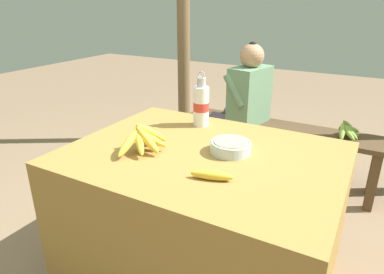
{
  "coord_description": "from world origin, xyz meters",
  "views": [
    {
      "loc": [
        0.65,
        -1.28,
        1.37
      ],
      "look_at": [
        -0.09,
        0.05,
        0.76
      ],
      "focal_mm": 32.0,
      "sensor_mm": 36.0,
      "label": 1
    }
  ],
  "objects_px": {
    "banana_bunch_ripe": "(143,138)",
    "seated_vendor": "(244,100)",
    "serving_bowl": "(231,146)",
    "water_bottle": "(201,105)",
    "banana_bunch_green": "(347,129)",
    "wooden_bench": "(280,136)",
    "loose_banana_front": "(212,175)"
  },
  "relations": [
    {
      "from": "serving_bowl",
      "to": "loose_banana_front",
      "type": "xyz_separation_m",
      "value": [
        0.04,
        -0.27,
        -0.01
      ]
    },
    {
      "from": "banana_bunch_ripe",
      "to": "loose_banana_front",
      "type": "height_order",
      "value": "banana_bunch_ripe"
    },
    {
      "from": "loose_banana_front",
      "to": "seated_vendor",
      "type": "bearing_deg",
      "value": 106.12
    },
    {
      "from": "wooden_bench",
      "to": "banana_bunch_green",
      "type": "bearing_deg",
      "value": 0.05
    },
    {
      "from": "serving_bowl",
      "to": "water_bottle",
      "type": "relative_size",
      "value": 0.62
    },
    {
      "from": "serving_bowl",
      "to": "seated_vendor",
      "type": "distance_m",
      "value": 1.22
    },
    {
      "from": "seated_vendor",
      "to": "banana_bunch_green",
      "type": "height_order",
      "value": "seated_vendor"
    },
    {
      "from": "wooden_bench",
      "to": "seated_vendor",
      "type": "distance_m",
      "value": 0.4
    },
    {
      "from": "loose_banana_front",
      "to": "banana_bunch_green",
      "type": "height_order",
      "value": "loose_banana_front"
    },
    {
      "from": "banana_bunch_ripe",
      "to": "serving_bowl",
      "type": "relative_size",
      "value": 1.59
    },
    {
      "from": "serving_bowl",
      "to": "banana_bunch_green",
      "type": "bearing_deg",
      "value": 71.18
    },
    {
      "from": "serving_bowl",
      "to": "wooden_bench",
      "type": "height_order",
      "value": "serving_bowl"
    },
    {
      "from": "loose_banana_front",
      "to": "banana_bunch_green",
      "type": "relative_size",
      "value": 0.64
    },
    {
      "from": "water_bottle",
      "to": "banana_bunch_ripe",
      "type": "bearing_deg",
      "value": -99.7
    },
    {
      "from": "banana_bunch_green",
      "to": "serving_bowl",
      "type": "bearing_deg",
      "value": -108.82
    },
    {
      "from": "serving_bowl",
      "to": "banana_bunch_green",
      "type": "distance_m",
      "value": 1.26
    },
    {
      "from": "banana_bunch_ripe",
      "to": "banana_bunch_green",
      "type": "xyz_separation_m",
      "value": [
        0.76,
        1.35,
        -0.26
      ]
    },
    {
      "from": "banana_bunch_ripe",
      "to": "water_bottle",
      "type": "height_order",
      "value": "water_bottle"
    },
    {
      "from": "banana_bunch_ripe",
      "to": "banana_bunch_green",
      "type": "height_order",
      "value": "banana_bunch_ripe"
    },
    {
      "from": "water_bottle",
      "to": "banana_bunch_green",
      "type": "height_order",
      "value": "water_bottle"
    },
    {
      "from": "banana_bunch_green",
      "to": "wooden_bench",
      "type": "bearing_deg",
      "value": -179.95
    },
    {
      "from": "banana_bunch_ripe",
      "to": "wooden_bench",
      "type": "relative_size",
      "value": 0.19
    },
    {
      "from": "water_bottle",
      "to": "loose_banana_front",
      "type": "xyz_separation_m",
      "value": [
        0.33,
        -0.53,
        -0.1
      ]
    },
    {
      "from": "banana_bunch_ripe",
      "to": "banana_bunch_green",
      "type": "relative_size",
      "value": 1.11
    },
    {
      "from": "wooden_bench",
      "to": "banana_bunch_green",
      "type": "distance_m",
      "value": 0.48
    },
    {
      "from": "seated_vendor",
      "to": "banana_bunch_green",
      "type": "bearing_deg",
      "value": -165.3
    },
    {
      "from": "loose_banana_front",
      "to": "seated_vendor",
      "type": "height_order",
      "value": "seated_vendor"
    },
    {
      "from": "banana_bunch_ripe",
      "to": "seated_vendor",
      "type": "bearing_deg",
      "value": 90.59
    },
    {
      "from": "banana_bunch_ripe",
      "to": "serving_bowl",
      "type": "distance_m",
      "value": 0.4
    },
    {
      "from": "wooden_bench",
      "to": "banana_bunch_green",
      "type": "xyz_separation_m",
      "value": [
        0.46,
        0.0,
        0.14
      ]
    },
    {
      "from": "banana_bunch_ripe",
      "to": "loose_banana_front",
      "type": "xyz_separation_m",
      "value": [
        0.4,
        -0.1,
        -0.04
      ]
    },
    {
      "from": "seated_vendor",
      "to": "banana_bunch_green",
      "type": "distance_m",
      "value": 0.78
    }
  ]
}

